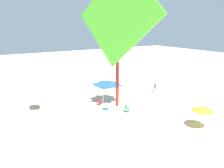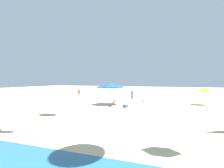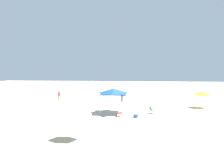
{
  "view_description": "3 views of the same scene",
  "coord_description": "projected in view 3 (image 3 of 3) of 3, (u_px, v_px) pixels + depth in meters",
  "views": [
    {
      "loc": [
        -20.38,
        16.85,
        9.58
      ],
      "look_at": [
        1.57,
        3.34,
        2.36
      ],
      "focal_mm": 33.03,
      "sensor_mm": 36.0,
      "label": 1
    },
    {
      "loc": [
        -7.37,
        26.64,
        3.26
      ],
      "look_at": [
        2.08,
        3.15,
        2.67
      ],
      "focal_mm": 30.64,
      "sensor_mm": 36.0,
      "label": 2
    },
    {
      "loc": [
        -0.13,
        25.06,
        4.87
      ],
      "look_at": [
        2.2,
        3.34,
        3.31
      ],
      "focal_mm": 30.16,
      "sensor_mm": 36.0,
      "label": 3
    }
  ],
  "objects": [
    {
      "name": "canopy_tent",
      "position": [
        114.0,
        91.0,
        21.41
      ],
      "size": [
        2.87,
        2.94,
        2.85
      ],
      "rotation": [
        0.0,
        0.0,
        0.02
      ],
      "color": "#B7B7BC",
      "rests_on": "ground"
    },
    {
      "name": "folding_chair_facing_ocean",
      "position": [
        120.0,
        112.0,
        19.88
      ],
      "size": [
        0.63,
        0.55,
        0.82
      ],
      "rotation": [
        0.0,
        0.0,
        1.57
      ],
      "color": "black",
      "rests_on": "ground"
    },
    {
      "name": "folding_chair_left_of_tent",
      "position": [
        152.0,
        110.0,
        21.23
      ],
      "size": [
        0.79,
        0.73,
        0.82
      ],
      "rotation": [
        0.0,
        0.0,
        5.16
      ],
      "color": "black",
      "rests_on": "ground"
    },
    {
      "name": "ground",
      "position": [
        131.0,
        107.0,
        25.22
      ],
      "size": [
        120.0,
        120.0,
        0.1
      ],
      "primitive_type": "cube",
      "color": "beige"
    },
    {
      "name": "beach_umbrella",
      "position": [
        202.0,
        93.0,
        24.42
      ],
      "size": [
        2.04,
        2.04,
        2.21
      ],
      "color": "silver",
      "rests_on": "ground"
    },
    {
      "name": "person_watching_sky",
      "position": [
        59.0,
        95.0,
        30.46
      ],
      "size": [
        0.41,
        0.38,
        1.59
      ],
      "rotation": [
        0.0,
        0.0,
        0.27
      ],
      "color": "brown",
      "rests_on": "ground"
    },
    {
      "name": "cooler_box",
      "position": [
        136.0,
        115.0,
        19.66
      ],
      "size": [
        0.53,
        0.69,
        0.4
      ],
      "color": "blue",
      "rests_on": "ground"
    },
    {
      "name": "person_kite_handler",
      "position": [
        122.0,
        96.0,
        29.44
      ],
      "size": [
        0.38,
        0.38,
        1.58
      ],
      "rotation": [
        0.0,
        0.0,
        2.41
      ],
      "color": "#33384C",
      "rests_on": "ground"
    }
  ]
}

